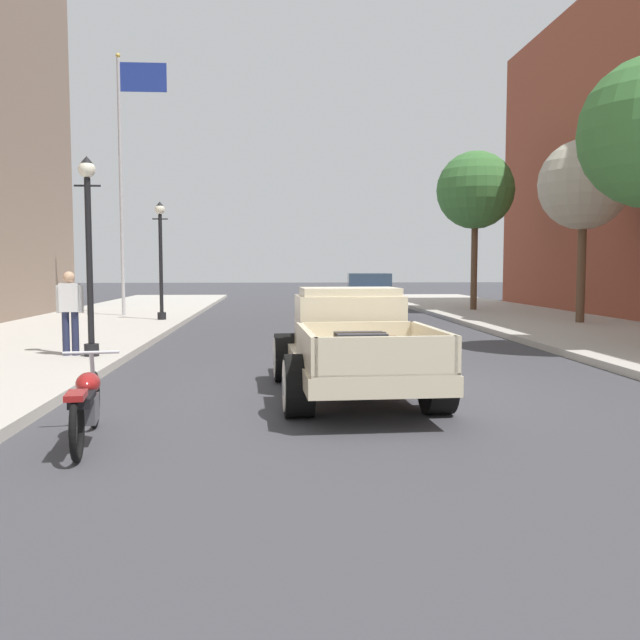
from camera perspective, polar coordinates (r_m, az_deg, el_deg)
ground_plane at (r=10.70m, az=4.63°, el=-5.73°), size 140.00×140.00×0.00m
hotrod_truck_cream at (r=10.25m, az=2.49°, el=-1.91°), size 2.33×5.00×1.58m
motorcycle_parked at (r=7.77m, az=-18.95°, el=-6.55°), size 0.62×2.11×0.93m
car_background_blue at (r=25.20m, az=4.08°, el=1.92°), size 2.12×4.42×1.65m
pedestrian_sidewalk_left at (r=14.25m, az=-20.16°, el=0.96°), size 0.53×0.22×1.65m
street_lamp_near at (r=13.97m, az=-18.75°, el=6.26°), size 0.50×0.32×3.85m
street_lamp_far at (r=23.02m, az=-13.17°, el=5.60°), size 0.50×0.32×3.85m
flagpole at (r=25.63m, az=-15.83°, el=13.02°), size 1.74×0.16×9.16m
street_tree_second at (r=23.00m, az=21.17°, el=10.44°), size 2.78×2.78×5.67m
street_tree_third at (r=28.53m, az=12.85°, el=10.48°), size 3.10×3.10×6.35m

